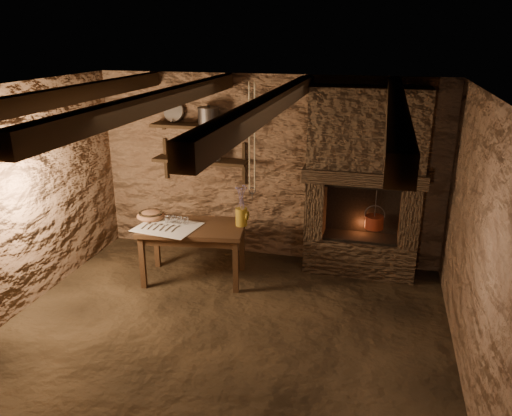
% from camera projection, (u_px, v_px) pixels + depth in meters
% --- Properties ---
extents(floor, '(4.50, 4.50, 0.00)m').
position_uv_depth(floor, '(221.00, 333.00, 5.04)').
color(floor, black).
rests_on(floor, ground).
extents(back_wall, '(4.50, 0.04, 2.40)m').
position_uv_depth(back_wall, '(267.00, 169.00, 6.47)').
color(back_wall, brown).
rests_on(back_wall, floor).
extents(front_wall, '(4.50, 0.04, 2.40)m').
position_uv_depth(front_wall, '(107.00, 346.00, 2.81)').
color(front_wall, brown).
rests_on(front_wall, floor).
extents(left_wall, '(0.04, 4.00, 2.40)m').
position_uv_depth(left_wall, '(12.00, 203.00, 5.16)').
color(left_wall, brown).
rests_on(left_wall, floor).
extents(right_wall, '(0.04, 4.00, 2.40)m').
position_uv_depth(right_wall, '(477.00, 247.00, 4.11)').
color(right_wall, brown).
rests_on(right_wall, floor).
extents(ceiling, '(4.50, 4.00, 0.04)m').
position_uv_depth(ceiling, '(215.00, 91.00, 4.24)').
color(ceiling, black).
rests_on(ceiling, back_wall).
extents(beam_far_left, '(0.14, 3.95, 0.16)m').
position_uv_depth(beam_far_left, '(61.00, 97.00, 4.62)').
color(beam_far_left, black).
rests_on(beam_far_left, ceiling).
extents(beam_mid_left, '(0.14, 3.95, 0.16)m').
position_uv_depth(beam_mid_left, '(161.00, 100.00, 4.38)').
color(beam_mid_left, black).
rests_on(beam_mid_left, ceiling).
extents(beam_mid_right, '(0.14, 3.95, 0.16)m').
position_uv_depth(beam_mid_right, '(272.00, 104.00, 4.15)').
color(beam_mid_right, black).
rests_on(beam_mid_right, ceiling).
extents(beam_far_right, '(0.14, 3.95, 0.16)m').
position_uv_depth(beam_far_right, '(396.00, 108.00, 3.92)').
color(beam_far_right, black).
rests_on(beam_far_right, ceiling).
extents(shelf_lower, '(1.25, 0.30, 0.04)m').
position_uv_depth(shelf_lower, '(201.00, 160.00, 6.48)').
color(shelf_lower, black).
rests_on(shelf_lower, back_wall).
extents(shelf_upper, '(1.25, 0.30, 0.04)m').
position_uv_depth(shelf_upper, '(199.00, 126.00, 6.33)').
color(shelf_upper, black).
rests_on(shelf_upper, back_wall).
extents(hearth, '(1.43, 0.51, 2.30)m').
position_uv_depth(hearth, '(364.00, 178.00, 5.95)').
color(hearth, '#35261A').
rests_on(hearth, floor).
extents(work_table, '(1.31, 0.87, 0.70)m').
position_uv_depth(work_table, '(194.00, 250.00, 6.04)').
color(work_table, '#362113').
rests_on(work_table, floor).
extents(linen_cloth, '(0.77, 0.65, 0.01)m').
position_uv_depth(linen_cloth, '(168.00, 227.00, 5.89)').
color(linen_cloth, beige).
rests_on(linen_cloth, work_table).
extents(pewter_cutlery_row, '(0.61, 0.30, 0.01)m').
position_uv_depth(pewter_cutlery_row, '(167.00, 227.00, 5.86)').
color(pewter_cutlery_row, gray).
rests_on(pewter_cutlery_row, linen_cloth).
extents(drinking_glasses, '(0.22, 0.07, 0.09)m').
position_uv_depth(drinking_glasses, '(174.00, 219.00, 5.99)').
color(drinking_glasses, silver).
rests_on(drinking_glasses, linen_cloth).
extents(stoneware_jug, '(0.18, 0.18, 0.50)m').
position_uv_depth(stoneware_jug, '(242.00, 209.00, 5.88)').
color(stoneware_jug, olive).
rests_on(stoneware_jug, work_table).
extents(wooden_bowl, '(0.39, 0.39, 0.12)m').
position_uv_depth(wooden_bowl, '(151.00, 216.00, 6.14)').
color(wooden_bowl, brown).
rests_on(wooden_bowl, work_table).
extents(iron_stockpot, '(0.35, 0.35, 0.20)m').
position_uv_depth(iron_stockpot, '(209.00, 117.00, 6.26)').
color(iron_stockpot, '#302D2B').
rests_on(iron_stockpot, shelf_upper).
extents(tin_pan, '(0.28, 0.14, 0.27)m').
position_uv_depth(tin_pan, '(174.00, 112.00, 6.46)').
color(tin_pan, '#A5A6A0').
rests_on(tin_pan, shelf_upper).
extents(small_kettle, '(0.19, 0.16, 0.18)m').
position_uv_depth(small_kettle, '(216.00, 155.00, 6.41)').
color(small_kettle, '#A5A6A0').
rests_on(small_kettle, shelf_lower).
extents(rusty_tin, '(0.12, 0.12, 0.09)m').
position_uv_depth(rusty_tin, '(180.00, 154.00, 6.53)').
color(rusty_tin, '#512210').
rests_on(rusty_tin, shelf_lower).
extents(red_pot, '(0.29, 0.29, 0.54)m').
position_uv_depth(red_pot, '(374.00, 221.00, 6.05)').
color(red_pot, maroon).
rests_on(red_pot, hearth).
extents(hanging_ropes, '(0.08, 0.08, 1.20)m').
position_uv_depth(hanging_ropes, '(252.00, 138.00, 5.39)').
color(hanging_ropes, '#CBBD8F').
rests_on(hanging_ropes, ceiling).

